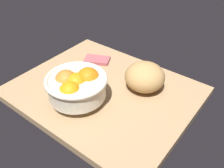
# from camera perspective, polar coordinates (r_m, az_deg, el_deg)

# --- Properties ---
(ground_plane) EXTENTS (0.71, 0.57, 0.03)m
(ground_plane) POSITION_cam_1_polar(r_m,az_deg,el_deg) (1.02, -1.85, -1.87)
(ground_plane) COLOR #A5845B
(fruit_bowl) EXTENTS (0.23, 0.23, 0.13)m
(fruit_bowl) POSITION_cam_1_polar(r_m,az_deg,el_deg) (0.92, -8.21, -0.28)
(fruit_bowl) COLOR beige
(fruit_bowl) RESTS_ON ground
(bread_loaf) EXTENTS (0.22, 0.22, 0.11)m
(bread_loaf) POSITION_cam_1_polar(r_m,az_deg,el_deg) (0.99, 7.58, 1.66)
(bread_loaf) COLOR tan
(bread_loaf) RESTS_ON ground
(napkin_folded) EXTENTS (0.13, 0.11, 0.02)m
(napkin_folded) POSITION_cam_1_polar(r_m,az_deg,el_deg) (1.18, -3.48, 5.60)
(napkin_folded) COLOR #AF5358
(napkin_folded) RESTS_ON ground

